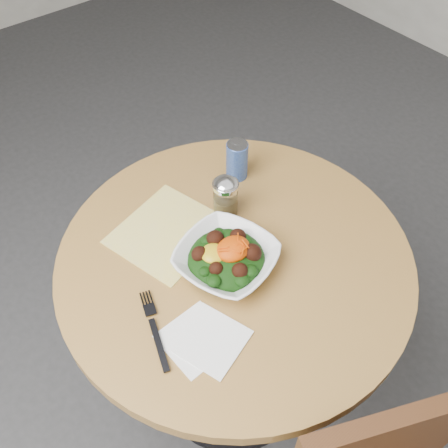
% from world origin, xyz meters
% --- Properties ---
extents(ground, '(6.00, 6.00, 0.00)m').
position_xyz_m(ground, '(0.00, 0.00, 0.00)').
color(ground, '#313134').
rests_on(ground, ground).
extents(table, '(0.90, 0.90, 0.75)m').
position_xyz_m(table, '(0.00, 0.00, 0.55)').
color(table, black).
rests_on(table, ground).
extents(cloth_napkin, '(0.31, 0.30, 0.00)m').
position_xyz_m(cloth_napkin, '(-0.09, 0.17, 0.75)').
color(cloth_napkin, yellow).
rests_on(cloth_napkin, table).
extents(paper_napkins, '(0.18, 0.19, 0.00)m').
position_xyz_m(paper_napkins, '(-0.21, -0.14, 0.75)').
color(paper_napkins, white).
rests_on(paper_napkins, table).
extents(salad_bowl, '(0.29, 0.29, 0.09)m').
position_xyz_m(salad_bowl, '(-0.04, -0.02, 0.78)').
color(salad_bowl, white).
rests_on(salad_bowl, table).
extents(fork, '(0.09, 0.20, 0.00)m').
position_xyz_m(fork, '(-0.27, -0.05, 0.76)').
color(fork, black).
rests_on(fork, table).
extents(spice_shaker, '(0.07, 0.07, 0.12)m').
position_xyz_m(spice_shaker, '(0.07, 0.12, 0.81)').
color(spice_shaker, silver).
rests_on(spice_shaker, table).
extents(beverage_can, '(0.06, 0.06, 0.12)m').
position_xyz_m(beverage_can, '(0.19, 0.22, 0.81)').
color(beverage_can, '#0D1C99').
rests_on(beverage_can, table).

